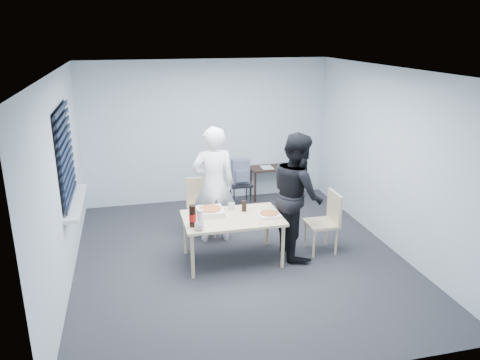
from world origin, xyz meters
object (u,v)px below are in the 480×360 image
object	(u,v)px
person_white	(214,185)
stool	(240,189)
mug_b	(232,206)
person_black	(297,195)
backpack	(241,172)
side_table	(274,171)
chair_far	(201,202)
mug_a	(199,226)
soda_bottle	(193,216)
chair_right	(327,218)
dining_table	(232,221)

from	to	relation	value
person_white	stool	size ratio (longest dim) A/B	3.38
person_white	mug_b	xyz separation A→B (m)	(0.17, -0.45, -0.19)
person_black	backpack	distance (m)	1.80
person_white	side_table	size ratio (longest dim) A/B	1.93
backpack	chair_far	bearing A→B (deg)	-118.23
person_black	backpack	xyz separation A→B (m)	(-0.39, 1.75, -0.15)
mug_a	soda_bottle	bearing A→B (deg)	116.27
mug_a	mug_b	bearing A→B (deg)	47.43
chair_far	mug_b	size ratio (longest dim) A/B	8.90
stool	mug_b	xyz separation A→B (m)	(-0.50, -1.51, 0.29)
chair_right	backpack	bearing A→B (deg)	115.02
chair_far	side_table	size ratio (longest dim) A/B	0.97
chair_right	side_table	bearing A→B (deg)	91.16
dining_table	chair_right	xyz separation A→B (m)	(1.39, -0.02, -0.08)
chair_far	chair_right	size ratio (longest dim) A/B	1.00
side_table	backpack	size ratio (longest dim) A/B	2.15
stool	chair_far	bearing A→B (deg)	-137.34
chair_far	mug_a	bearing A→B (deg)	-99.51
dining_table	chair_far	world-z (taller)	chair_far
chair_right	side_table	distance (m)	2.35
chair_right	person_white	xyz separation A→B (m)	(-1.51, 0.75, 0.37)
person_white	stool	bearing A→B (deg)	-122.20
chair_far	mug_b	xyz separation A→B (m)	(0.33, -0.75, 0.19)
soda_bottle	dining_table	bearing A→B (deg)	18.80
chair_right	mug_b	world-z (taller)	chair_right
person_black	mug_b	distance (m)	0.94
mug_a	soda_bottle	world-z (taller)	soda_bottle
chair_right	stool	world-z (taller)	chair_right
chair_far	stool	bearing A→B (deg)	42.66
person_black	soda_bottle	size ratio (longest dim) A/B	6.07
person_white	mug_a	xyz separation A→B (m)	(-0.38, -1.05, -0.18)
chair_far	person_white	size ratio (longest dim) A/B	0.50
backpack	stool	bearing A→B (deg)	109.59
dining_table	person_black	world-z (taller)	person_black
dining_table	mug_b	distance (m)	0.30
person_white	soda_bottle	world-z (taller)	person_white
side_table	stool	xyz separation A→B (m)	(-0.79, -0.54, -0.12)
stool	dining_table	bearing A→B (deg)	-106.98
side_table	mug_a	xyz separation A→B (m)	(-1.85, -2.66, 0.17)
backpack	mug_a	size ratio (longest dim) A/B	3.46
dining_table	stool	size ratio (longest dim) A/B	2.56
chair_right	mug_a	size ratio (longest dim) A/B	7.24
stool	mug_b	distance (m)	1.62
stool	backpack	xyz separation A→B (m)	(-0.00, -0.01, 0.32)
person_black	side_table	world-z (taller)	person_black
side_table	chair_far	bearing A→B (deg)	-141.22
person_white	mug_b	size ratio (longest dim) A/B	17.70
mug_b	person_white	bearing A→B (deg)	111.05
chair_right	mug_b	xyz separation A→B (m)	(-1.34, 0.30, 0.19)
side_table	mug_b	size ratio (longest dim) A/B	9.15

